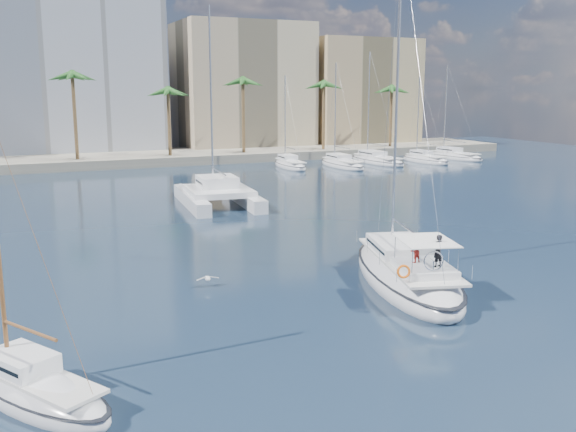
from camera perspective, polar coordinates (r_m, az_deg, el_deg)
name	(u,v)px	position (r m, az deg, el deg)	size (l,w,h in m)	color
ground	(308,291)	(32.39, 1.78, -6.71)	(160.00, 160.00, 0.00)	black
quay	(113,159)	(90.25, -15.28, 4.90)	(120.00, 14.00, 1.20)	gray
building_modern	(7,59)	(100.84, -23.68, 12.63)	(42.00, 16.00, 28.00)	silver
building_beige	(243,88)	(103.96, -4.06, 11.25)	(20.00, 14.00, 20.00)	tan
building_tan_right	(358,94)	(110.62, 6.27, 10.69)	(18.00, 12.00, 18.00)	tan
palm_centre	(114,86)	(85.80, -15.20, 11.08)	(3.60, 3.60, 12.30)	brown
palm_right	(349,86)	(97.10, 5.43, 11.39)	(3.60, 3.60, 12.30)	brown
main_sloop	(406,274)	(33.95, 10.45, -5.07)	(7.54, 13.39, 18.94)	silver
small_sloop	(35,390)	(23.06, -21.60, -14.18)	(5.53, 7.27, 10.23)	silver
catamaran	(218,192)	(56.26, -6.27, 2.15)	(6.86, 12.12, 17.01)	silver
seagull	(207,278)	(33.19, -7.18, -5.52)	(1.20, 0.51, 0.22)	silver
moored_yacht_a	(290,168)	(82.48, 0.18, 4.31)	(2.72, 9.35, 11.90)	silver
moored_yacht_b	(342,167)	(83.57, 4.83, 4.36)	(3.14, 10.78, 13.72)	silver
moored_yacht_c	(377,163)	(88.54, 7.91, 4.69)	(3.55, 12.21, 15.54)	silver
moored_yacht_d	(425,162)	(90.49, 12.10, 4.68)	(2.72, 9.35, 11.90)	silver
moored_yacht_e	(454,159)	(95.99, 14.55, 4.94)	(3.14, 10.78, 13.72)	silver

